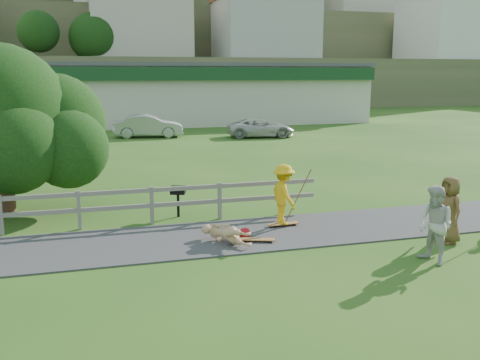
{
  "coord_description": "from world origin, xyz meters",
  "views": [
    {
      "loc": [
        -3.66,
        -11.67,
        4.28
      ],
      "look_at": [
        0.26,
        2.0,
        1.42
      ],
      "focal_mm": 40.0,
      "sensor_mm": 36.0,
      "label": 1
    }
  ],
  "objects_px": {
    "spectator_a": "(435,225)",
    "tree": "(1,138)",
    "car_silver": "(149,126)",
    "bbq": "(178,202)",
    "car_white": "(261,128)",
    "skater_rider": "(284,198)",
    "spectator_c": "(449,210)",
    "skater_fallen": "(226,234)"
  },
  "relations": [
    {
      "from": "skater_fallen",
      "to": "tree",
      "type": "xyz_separation_m",
      "value": [
        -5.8,
        5.14,
        2.03
      ]
    },
    {
      "from": "spectator_c",
      "to": "tree",
      "type": "xyz_separation_m",
      "value": [
        -11.29,
        6.54,
        1.45
      ]
    },
    {
      "from": "skater_fallen",
      "to": "car_white",
      "type": "xyz_separation_m",
      "value": [
        8.05,
        21.69,
        0.35
      ]
    },
    {
      "from": "skater_rider",
      "to": "car_white",
      "type": "relative_size",
      "value": 0.37
    },
    {
      "from": "skater_fallen",
      "to": "spectator_a",
      "type": "xyz_separation_m",
      "value": [
        4.21,
        -2.61,
        0.62
      ]
    },
    {
      "from": "spectator_c",
      "to": "spectator_a",
      "type": "bearing_deg",
      "value": -49.56
    },
    {
      "from": "car_silver",
      "to": "bbq",
      "type": "xyz_separation_m",
      "value": [
        -1.46,
        -20.77,
        -0.29
      ]
    },
    {
      "from": "car_silver",
      "to": "tree",
      "type": "bearing_deg",
      "value": 169.32
    },
    {
      "from": "skater_fallen",
      "to": "spectator_a",
      "type": "bearing_deg",
      "value": -65.37
    },
    {
      "from": "skater_rider",
      "to": "car_white",
      "type": "height_order",
      "value": "skater_rider"
    },
    {
      "from": "spectator_a",
      "to": "bbq",
      "type": "height_order",
      "value": "spectator_a"
    },
    {
      "from": "spectator_a",
      "to": "skater_rider",
      "type": "bearing_deg",
      "value": -158.57
    },
    {
      "from": "skater_fallen",
      "to": "spectator_c",
      "type": "bearing_deg",
      "value": -47.86
    },
    {
      "from": "car_white",
      "to": "tree",
      "type": "xyz_separation_m",
      "value": [
        -13.85,
        -16.56,
        1.68
      ]
    },
    {
      "from": "skater_fallen",
      "to": "spectator_c",
      "type": "xyz_separation_m",
      "value": [
        5.5,
        -1.4,
        0.59
      ]
    },
    {
      "from": "skater_rider",
      "to": "bbq",
      "type": "xyz_separation_m",
      "value": [
        -2.66,
        1.93,
        -0.38
      ]
    },
    {
      "from": "spectator_c",
      "to": "bbq",
      "type": "relative_size",
      "value": 1.84
    },
    {
      "from": "car_silver",
      "to": "car_white",
      "type": "bearing_deg",
      "value": -97.08
    },
    {
      "from": "car_white",
      "to": "car_silver",
      "type": "bearing_deg",
      "value": 81.27
    },
    {
      "from": "skater_rider",
      "to": "car_silver",
      "type": "bearing_deg",
      "value": -2.94
    },
    {
      "from": "skater_fallen",
      "to": "tree",
      "type": "relative_size",
      "value": 0.23
    },
    {
      "from": "spectator_c",
      "to": "car_silver",
      "type": "height_order",
      "value": "spectator_c"
    },
    {
      "from": "spectator_c",
      "to": "bbq",
      "type": "bearing_deg",
      "value": -128.09
    },
    {
      "from": "skater_fallen",
      "to": "tree",
      "type": "height_order",
      "value": "tree"
    },
    {
      "from": "spectator_a",
      "to": "tree",
      "type": "distance_m",
      "value": 12.73
    },
    {
      "from": "car_silver",
      "to": "bbq",
      "type": "relative_size",
      "value": 4.92
    },
    {
      "from": "skater_fallen",
      "to": "spectator_a",
      "type": "height_order",
      "value": "spectator_a"
    },
    {
      "from": "spectator_a",
      "to": "car_white",
      "type": "xyz_separation_m",
      "value": [
        3.84,
        24.3,
        -0.27
      ]
    },
    {
      "from": "tree",
      "to": "bbq",
      "type": "distance_m",
      "value": 5.82
    },
    {
      "from": "spectator_a",
      "to": "spectator_c",
      "type": "bearing_deg",
      "value": 123.03
    },
    {
      "from": "skater_rider",
      "to": "car_silver",
      "type": "distance_m",
      "value": 22.73
    },
    {
      "from": "skater_fallen",
      "to": "spectator_a",
      "type": "relative_size",
      "value": 0.84
    },
    {
      "from": "skater_rider",
      "to": "spectator_c",
      "type": "xyz_separation_m",
      "value": [
        3.55,
        -2.46,
        0.01
      ]
    },
    {
      "from": "skater_rider",
      "to": "tree",
      "type": "height_order",
      "value": "tree"
    },
    {
      "from": "spectator_a",
      "to": "car_silver",
      "type": "relative_size",
      "value": 0.39
    },
    {
      "from": "skater_fallen",
      "to": "car_white",
      "type": "distance_m",
      "value": 23.14
    },
    {
      "from": "skater_fallen",
      "to": "bbq",
      "type": "distance_m",
      "value": 3.08
    },
    {
      "from": "spectator_a",
      "to": "car_silver",
      "type": "distance_m",
      "value": 26.59
    },
    {
      "from": "spectator_a",
      "to": "bbq",
      "type": "relative_size",
      "value": 1.92
    },
    {
      "from": "spectator_a",
      "to": "bbq",
      "type": "xyz_separation_m",
      "value": [
        -4.93,
        5.6,
        -0.43
      ]
    },
    {
      "from": "skater_rider",
      "to": "car_silver",
      "type": "height_order",
      "value": "skater_rider"
    },
    {
      "from": "skater_rider",
      "to": "bbq",
      "type": "height_order",
      "value": "skater_rider"
    }
  ]
}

